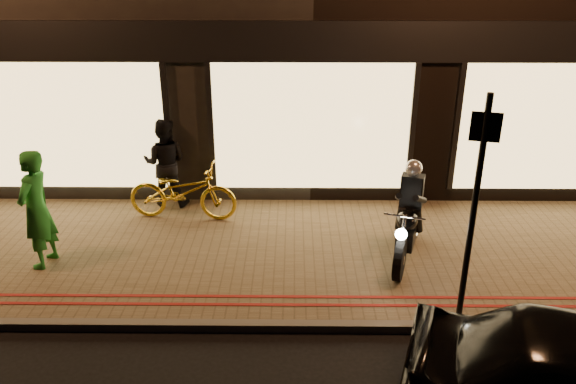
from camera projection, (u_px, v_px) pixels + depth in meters
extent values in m
plane|color=black|center=(318.00, 333.00, 7.32)|extent=(90.00, 90.00, 0.00)
cube|color=brown|center=(313.00, 253.00, 9.14)|extent=(50.00, 4.00, 0.12)
cube|color=#59544C|center=(318.00, 327.00, 7.35)|extent=(50.00, 0.14, 0.12)
cube|color=maroon|center=(317.00, 305.00, 7.69)|extent=(50.00, 0.06, 0.01)
cube|color=maroon|center=(316.00, 297.00, 7.87)|extent=(50.00, 0.06, 0.01)
cube|color=black|center=(313.00, 42.00, 9.72)|extent=(48.00, 0.12, 0.70)
cube|color=#F5CC7A|center=(68.00, 127.00, 10.35)|extent=(3.60, 0.06, 2.38)
cube|color=#F5CC7A|center=(312.00, 127.00, 10.31)|extent=(3.60, 0.06, 2.38)
cube|color=#F5CC7A|center=(557.00, 128.00, 10.27)|extent=(3.60, 0.06, 2.38)
cylinder|color=black|center=(400.00, 260.00, 8.20)|extent=(0.32, 0.65, 0.64)
cylinder|color=black|center=(412.00, 222.00, 9.32)|extent=(0.32, 0.65, 0.64)
cylinder|color=silver|center=(400.00, 260.00, 8.20)|extent=(0.18, 0.18, 0.14)
cylinder|color=silver|center=(412.00, 222.00, 9.32)|extent=(0.18, 0.18, 0.14)
cube|color=black|center=(407.00, 234.00, 8.77)|extent=(0.47, 0.75, 0.30)
ellipsoid|color=black|center=(407.00, 220.00, 8.54)|extent=(0.47, 0.58, 0.29)
cube|color=black|center=(411.00, 209.00, 8.91)|extent=(0.38, 0.59, 0.09)
cylinder|color=silver|center=(405.00, 217.00, 8.08)|extent=(0.58, 0.22, 0.03)
cylinder|color=silver|center=(402.00, 240.00, 8.12)|extent=(0.15, 0.33, 0.71)
sphere|color=white|center=(401.00, 234.00, 7.94)|extent=(0.22, 0.22, 0.17)
cylinder|color=silver|center=(418.00, 229.00, 9.17)|extent=(0.24, 0.54, 0.07)
cube|color=black|center=(412.00, 192.00, 8.66)|extent=(0.39, 0.32, 0.55)
sphere|color=silver|center=(414.00, 168.00, 8.45)|extent=(0.33, 0.33, 0.26)
cylinder|color=black|center=(398.00, 196.00, 8.42)|extent=(0.20, 0.61, 0.34)
cylinder|color=black|center=(420.00, 199.00, 8.33)|extent=(0.35, 0.58, 0.34)
cylinder|color=black|center=(400.00, 218.00, 8.85)|extent=(0.12, 0.27, 0.46)
cylinder|color=black|center=(418.00, 220.00, 8.76)|extent=(0.26, 0.29, 0.46)
cylinder|color=black|center=(473.00, 213.00, 6.90)|extent=(0.10, 0.10, 3.00)
cube|color=black|center=(486.00, 127.00, 6.47)|extent=(0.35, 0.12, 0.35)
imported|color=gold|center=(183.00, 192.00, 10.02)|extent=(2.01, 0.87, 1.03)
imported|color=#217F28|center=(36.00, 210.00, 8.36)|extent=(0.54, 0.73, 1.85)
imported|color=black|center=(165.00, 163.00, 10.46)|extent=(0.83, 0.66, 1.68)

